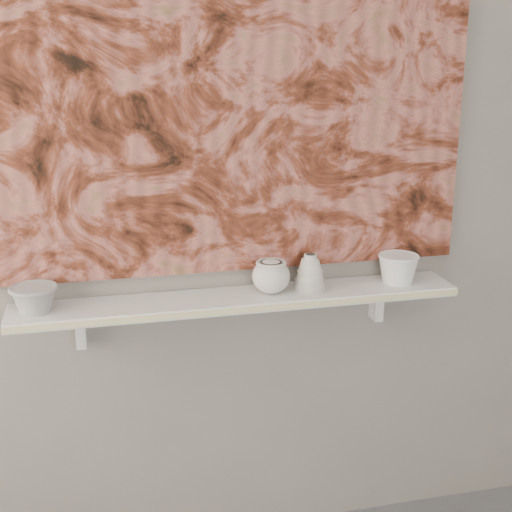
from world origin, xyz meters
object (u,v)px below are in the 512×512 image
object	(u,v)px
cup_cream	(271,276)
painting	(232,94)
shelf	(239,300)
bell_vessel	(310,272)
bowl_white	(398,268)
bowl_grey	(34,298)

from	to	relation	value
cup_cream	painting	bearing A→B (deg)	141.74
shelf	bell_vessel	xyz separation A→B (m)	(0.23, 0.00, 0.07)
cup_cream	bowl_white	xyz separation A→B (m)	(0.43, 0.00, -0.01)
painting	cup_cream	xyz separation A→B (m)	(0.10, -0.08, -0.56)
painting	bowl_white	size ratio (longest dim) A/B	11.24
bell_vessel	cup_cream	bearing A→B (deg)	180.00
cup_cream	bell_vessel	xyz separation A→B (m)	(0.13, 0.00, 0.00)
painting	bell_vessel	distance (m)	0.60
painting	bowl_white	distance (m)	0.78
bell_vessel	bowl_white	xyz separation A→B (m)	(0.30, 0.00, -0.01)
bowl_grey	bell_vessel	xyz separation A→B (m)	(0.84, 0.00, 0.02)
bowl_grey	bowl_white	distance (m)	1.14
shelf	cup_cream	world-z (taller)	cup_cream
bell_vessel	painting	bearing A→B (deg)	160.70
bowl_grey	cup_cream	distance (m)	0.71
bowl_grey	cup_cream	xyz separation A→B (m)	(0.71, 0.00, 0.01)
shelf	painting	xyz separation A→B (m)	(0.00, 0.08, 0.62)
bowl_grey	cup_cream	bearing A→B (deg)	0.00
bell_vessel	bowl_grey	bearing A→B (deg)	180.00
shelf	bowl_white	bearing A→B (deg)	0.00
cup_cream	bowl_grey	bearing A→B (deg)	180.00
shelf	bell_vessel	distance (m)	0.24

